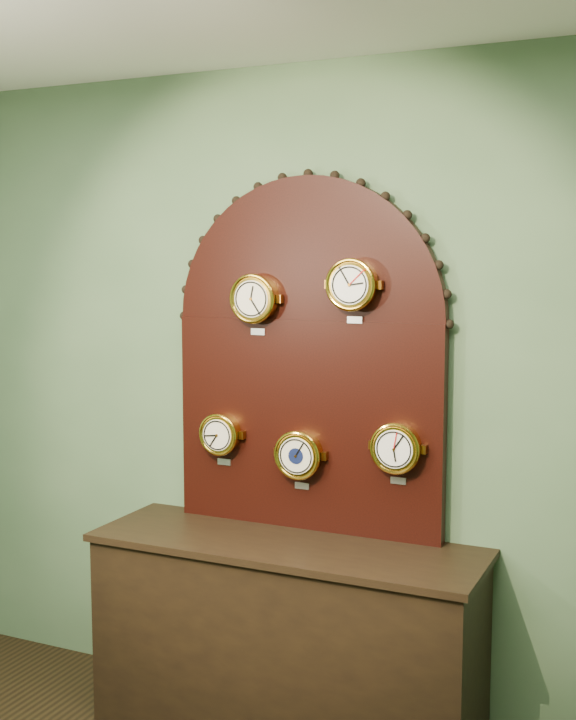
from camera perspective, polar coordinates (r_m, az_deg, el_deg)
The scene contains 8 objects.
wall_back at distance 3.88m, azimuth 1.54°, elevation -2.26°, with size 4.00×4.00×0.00m, color #4D6B49.
shop_counter at distance 3.93m, azimuth -0.13°, elevation -17.41°, with size 1.60×0.50×0.80m, color black.
display_board at distance 3.81m, azimuth 1.26°, elevation 1.00°, with size 1.26×0.06×1.53m.
roman_clock at distance 3.82m, azimuth -2.14°, elevation 3.90°, with size 0.21×0.08×0.26m.
arabic_clock at distance 3.64m, azimuth 4.09°, elevation 4.77°, with size 0.21×0.08×0.27m.
hygrometer at distance 3.98m, azimuth -4.29°, elevation -4.69°, with size 0.19×0.08×0.24m.
barometer at distance 3.82m, azimuth 0.70°, elevation -6.01°, with size 0.21×0.08×0.26m.
tide_clock at distance 3.66m, azimuth 6.87°, elevation -5.54°, with size 0.21×0.08×0.26m.
Camera 1 is at (1.50, -1.03, 1.99)m, focal length 44.94 mm.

